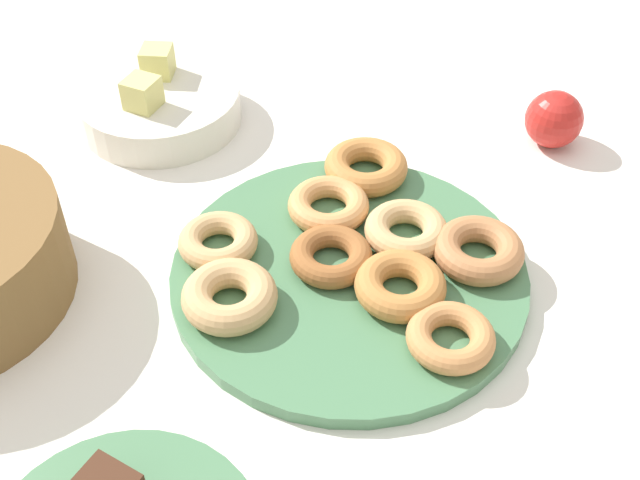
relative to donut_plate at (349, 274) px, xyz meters
name	(u,v)px	position (x,y,z in m)	size (l,w,h in m)	color
ground_plane	(349,280)	(0.00, 0.00, -0.01)	(2.40, 2.40, 0.00)	white
donut_plate	(349,274)	(0.00, 0.00, 0.00)	(0.35, 0.35, 0.02)	#4C7F56
donut_0	(400,286)	(-0.02, -0.06, 0.02)	(0.09, 0.09, 0.03)	#BC7A3D
donut_1	(230,296)	(-0.08, 0.09, 0.02)	(0.09, 0.09, 0.03)	tan
donut_2	(478,250)	(0.05, -0.12, 0.02)	(0.09, 0.09, 0.03)	#B27547
donut_3	(406,230)	(0.06, -0.04, 0.02)	(0.08, 0.08, 0.03)	tan
donut_4	(330,258)	(0.00, 0.02, 0.02)	(0.08, 0.08, 0.02)	#995B2D
donut_5	(328,205)	(0.07, 0.04, 0.02)	(0.09, 0.09, 0.02)	tan
donut_6	(218,241)	(-0.02, 0.13, 0.02)	(0.08, 0.08, 0.02)	tan
donut_7	(451,338)	(-0.06, -0.11, 0.02)	(0.08, 0.08, 0.02)	#C6844C
donut_8	(366,167)	(0.14, 0.02, 0.02)	(0.09, 0.09, 0.03)	#BC7A3D
fruit_bowl	(160,106)	(0.19, 0.30, 0.01)	(0.20, 0.20, 0.04)	silver
melon_chunk_left	(142,93)	(0.16, 0.30, 0.05)	(0.04, 0.04, 0.04)	#DBD67A
melon_chunk_right	(157,62)	(0.22, 0.31, 0.05)	(0.04, 0.04, 0.04)	#DBD67A
apple	(554,119)	(0.29, -0.16, 0.03)	(0.07, 0.07, 0.07)	red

